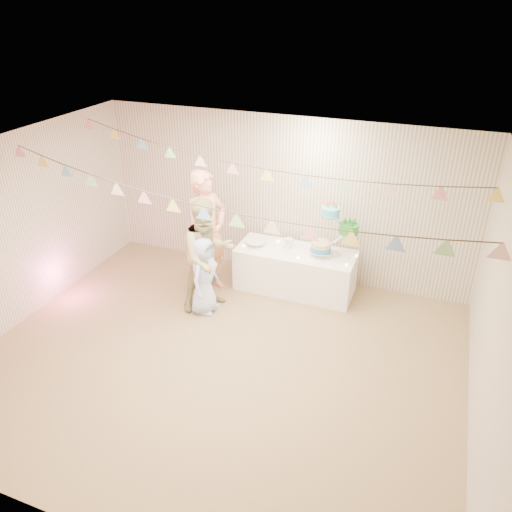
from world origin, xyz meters
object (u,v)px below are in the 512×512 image
(person_adult_a, at_px, (207,233))
(person_child, at_px, (204,276))
(person_adult_b, at_px, (208,255))
(table, at_px, (295,270))
(cake_stand, at_px, (334,227))

(person_adult_a, xyz_separation_m, person_child, (0.21, -0.58, -0.39))
(person_adult_b, bearing_deg, table, -9.83)
(person_adult_a, relative_size, person_adult_b, 1.15)
(person_adult_a, height_order, person_adult_b, person_adult_a)
(table, relative_size, cake_stand, 2.27)
(person_adult_a, xyz_separation_m, person_adult_b, (0.22, -0.44, -0.12))
(cake_stand, bearing_deg, person_child, -145.86)
(cake_stand, xyz_separation_m, person_adult_b, (-1.60, -0.94, -0.30))
(person_adult_a, distance_m, person_child, 0.73)
(cake_stand, bearing_deg, table, -174.81)
(table, relative_size, person_child, 1.55)
(table, xyz_separation_m, cake_stand, (0.55, 0.05, 0.81))
(table, height_order, person_child, person_child)
(cake_stand, relative_size, person_adult_a, 0.41)
(cake_stand, relative_size, person_adult_b, 0.47)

